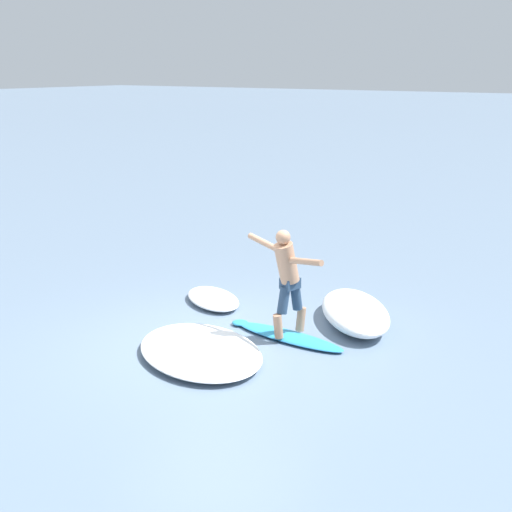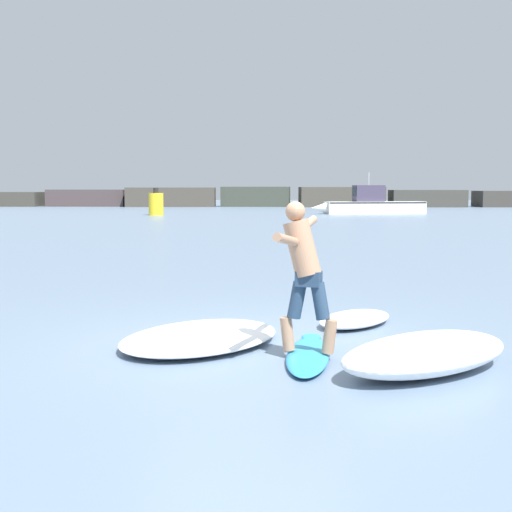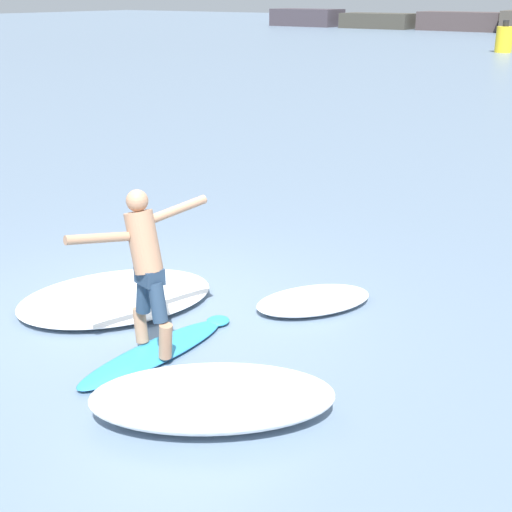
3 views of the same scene
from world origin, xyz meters
TOP-DOWN VIEW (x-y plane):
  - ground_plane at (0.00, 0.00)m, footprint 200.00×200.00m
  - surfboard at (0.74, -0.78)m, footprint 0.60×2.05m
  - surfer at (0.68, -0.80)m, footprint 0.71×1.50m
  - channel_marker_buoy at (-8.20, 39.32)m, footprint 0.99×0.99m
  - wave_foam_at_tail at (1.43, 1.16)m, footprint 1.41×1.61m
  - wave_foam_at_nose at (1.90, -1.32)m, footprint 2.29×2.09m
  - wave_foam_beside at (-0.52, -0.11)m, footprint 2.49×2.76m

SIDE VIEW (x-z plane):
  - ground_plane at x=0.00m, z-range 0.00..0.00m
  - surfboard at x=0.74m, z-range -0.07..0.15m
  - wave_foam_at_tail at x=1.43m, z-range 0.00..0.16m
  - wave_foam_beside at x=-0.52m, z-range 0.00..0.17m
  - wave_foam_at_nose at x=1.90m, z-range 0.00..0.38m
  - channel_marker_buoy at x=-8.20m, z-range -0.15..1.70m
  - surfer at x=0.68m, z-range 0.21..1.84m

